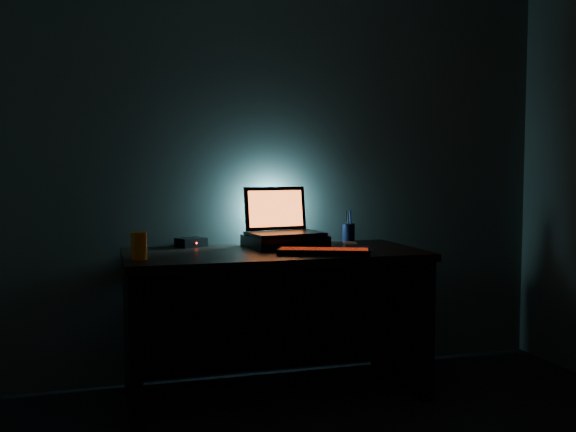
{
  "coord_description": "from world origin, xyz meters",
  "views": [
    {
      "loc": [
        -0.84,
        -1.5,
        1.16
      ],
      "look_at": [
        0.06,
        1.57,
        0.93
      ],
      "focal_mm": 40.0,
      "sensor_mm": 36.0,
      "label": 1
    }
  ],
  "objects_px": {
    "laptop": "(281,224)",
    "pen_cup": "(349,233)",
    "keyboard": "(324,251)",
    "router": "(191,242)",
    "mouse": "(350,245)",
    "juice_glass": "(139,246)"
  },
  "relations": [
    {
      "from": "laptop",
      "to": "pen_cup",
      "type": "xyz_separation_m",
      "value": [
        0.43,
        0.08,
        -0.07
      ]
    },
    {
      "from": "keyboard",
      "to": "router",
      "type": "xyz_separation_m",
      "value": [
        -0.58,
        0.49,
        0.01
      ]
    },
    {
      "from": "mouse",
      "to": "router",
      "type": "relative_size",
      "value": 0.6
    },
    {
      "from": "laptop",
      "to": "pen_cup",
      "type": "height_order",
      "value": "laptop"
    },
    {
      "from": "laptop",
      "to": "keyboard",
      "type": "xyz_separation_m",
      "value": [
        0.1,
        -0.4,
        -0.11
      ]
    },
    {
      "from": "keyboard",
      "to": "router",
      "type": "distance_m",
      "value": 0.76
    },
    {
      "from": "keyboard",
      "to": "mouse",
      "type": "distance_m",
      "value": 0.24
    },
    {
      "from": "laptop",
      "to": "mouse",
      "type": "relative_size",
      "value": 3.97
    },
    {
      "from": "keyboard",
      "to": "mouse",
      "type": "bearing_deg",
      "value": 58.63
    },
    {
      "from": "keyboard",
      "to": "mouse",
      "type": "relative_size",
      "value": 4.51
    },
    {
      "from": "laptop",
      "to": "juice_glass",
      "type": "distance_m",
      "value": 0.85
    },
    {
      "from": "keyboard",
      "to": "laptop",
      "type": "bearing_deg",
      "value": 126.42
    },
    {
      "from": "router",
      "to": "keyboard",
      "type": "bearing_deg",
      "value": -63.09
    },
    {
      "from": "keyboard",
      "to": "juice_glass",
      "type": "bearing_deg",
      "value": -161.45
    },
    {
      "from": "mouse",
      "to": "pen_cup",
      "type": "height_order",
      "value": "pen_cup"
    },
    {
      "from": "pen_cup",
      "to": "juice_glass",
      "type": "xyz_separation_m",
      "value": [
        -1.2,
        -0.43,
        0.01
      ]
    },
    {
      "from": "juice_glass",
      "to": "laptop",
      "type": "bearing_deg",
      "value": 24.21
    },
    {
      "from": "mouse",
      "to": "pen_cup",
      "type": "xyz_separation_m",
      "value": [
        0.13,
        0.34,
        0.03
      ]
    },
    {
      "from": "mouse",
      "to": "juice_glass",
      "type": "xyz_separation_m",
      "value": [
        -1.07,
        -0.09,
        0.04
      ]
    },
    {
      "from": "laptop",
      "to": "mouse",
      "type": "distance_m",
      "value": 0.41
    },
    {
      "from": "pen_cup",
      "to": "keyboard",
      "type": "bearing_deg",
      "value": -123.54
    },
    {
      "from": "laptop",
      "to": "router",
      "type": "relative_size",
      "value": 2.38
    }
  ]
}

